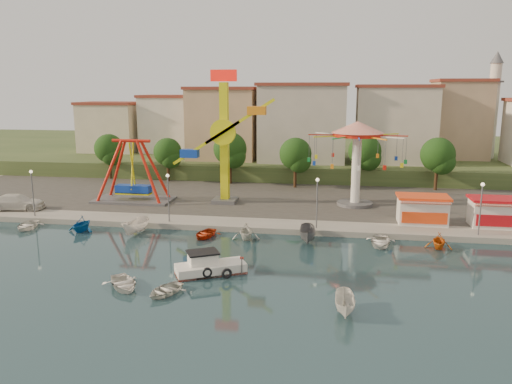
% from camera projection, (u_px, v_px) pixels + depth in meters
% --- Properties ---
extents(ground, '(200.00, 200.00, 0.00)m').
position_uv_depth(ground, '(211.00, 274.00, 40.81)').
color(ground, '#132E35').
rests_on(ground, ground).
extents(quay_deck, '(200.00, 100.00, 0.60)m').
position_uv_depth(quay_deck, '(286.00, 162.00, 100.69)').
color(quay_deck, '#9E998E').
rests_on(quay_deck, ground).
extents(asphalt_pad, '(90.00, 28.00, 0.01)m').
position_uv_depth(asphalt_pad, '(264.00, 192.00, 69.69)').
color(asphalt_pad, '#4C4944').
rests_on(asphalt_pad, quay_deck).
extents(hill_terrace, '(200.00, 60.00, 3.00)m').
position_uv_depth(hill_terrace, '(289.00, 153.00, 105.28)').
color(hill_terrace, '#384C26').
rests_on(hill_terrace, ground).
extents(pirate_ship_ride, '(10.00, 5.00, 8.00)m').
position_uv_depth(pirate_ship_ride, '(133.00, 172.00, 63.62)').
color(pirate_ship_ride, '#59595E').
rests_on(pirate_ship_ride, quay_deck).
extents(kamikaze_tower, '(8.64, 3.10, 16.50)m').
position_uv_depth(kamikaze_tower, '(228.00, 142.00, 61.75)').
color(kamikaze_tower, '#59595E').
rests_on(kamikaze_tower, quay_deck).
extents(wave_swinger, '(11.60, 11.60, 10.40)m').
position_uv_depth(wave_swinger, '(357.00, 144.00, 60.52)').
color(wave_swinger, '#59595E').
rests_on(wave_swinger, quay_deck).
extents(booth_left, '(5.40, 3.78, 3.08)m').
position_uv_depth(booth_left, '(422.00, 209.00, 53.35)').
color(booth_left, white).
rests_on(booth_left, quay_deck).
extents(booth_mid, '(5.40, 3.78, 3.08)m').
position_uv_depth(booth_mid, '(496.00, 212.00, 52.21)').
color(booth_mid, white).
rests_on(booth_mid, quay_deck).
extents(lamp_post_0, '(0.14, 0.14, 5.00)m').
position_uv_depth(lamp_post_0, '(33.00, 194.00, 56.46)').
color(lamp_post_0, '#59595E').
rests_on(lamp_post_0, quay_deck).
extents(lamp_post_1, '(0.14, 0.14, 5.00)m').
position_uv_depth(lamp_post_1, '(168.00, 199.00, 53.99)').
color(lamp_post_1, '#59595E').
rests_on(lamp_post_1, quay_deck).
extents(lamp_post_2, '(0.14, 0.14, 5.00)m').
position_uv_depth(lamp_post_2, '(317.00, 204.00, 51.51)').
color(lamp_post_2, '#59595E').
rests_on(lamp_post_2, quay_deck).
extents(lamp_post_3, '(0.14, 0.14, 5.00)m').
position_uv_depth(lamp_post_3, '(480.00, 210.00, 49.04)').
color(lamp_post_3, '#59595E').
rests_on(lamp_post_3, quay_deck).
extents(tree_0, '(4.60, 4.60, 7.19)m').
position_uv_depth(tree_0, '(109.00, 149.00, 79.47)').
color(tree_0, '#382314').
rests_on(tree_0, quay_deck).
extents(tree_1, '(4.35, 4.35, 6.80)m').
position_uv_depth(tree_1, '(168.00, 152.00, 77.27)').
color(tree_1, '#382314').
rests_on(tree_1, quay_deck).
extents(tree_2, '(5.02, 5.02, 7.85)m').
position_uv_depth(tree_2, '(230.00, 149.00, 75.16)').
color(tree_2, '#382314').
rests_on(tree_2, quay_deck).
extents(tree_3, '(4.68, 4.68, 7.32)m').
position_uv_depth(tree_3, '(295.00, 154.00, 72.28)').
color(tree_3, '#382314').
rests_on(tree_3, quay_deck).
extents(tree_4, '(4.86, 4.86, 7.60)m').
position_uv_depth(tree_4, '(365.00, 151.00, 73.59)').
color(tree_4, '#382314').
rests_on(tree_4, quay_deck).
extents(tree_5, '(4.83, 4.83, 7.54)m').
position_uv_depth(tree_5, '(438.00, 155.00, 70.29)').
color(tree_5, '#382314').
rests_on(tree_5, quay_deck).
extents(building_0, '(9.26, 9.53, 11.87)m').
position_uv_depth(building_0, '(91.00, 122.00, 88.69)').
color(building_0, beige).
rests_on(building_0, hill_terrace).
extents(building_1, '(12.33, 9.01, 8.63)m').
position_uv_depth(building_1, '(167.00, 130.00, 92.30)').
color(building_1, silver).
rests_on(building_1, hill_terrace).
extents(building_2, '(11.95, 9.28, 11.23)m').
position_uv_depth(building_2, '(237.00, 124.00, 90.56)').
color(building_2, tan).
rests_on(building_2, hill_terrace).
extents(building_3, '(12.59, 10.50, 9.20)m').
position_uv_depth(building_3, '(312.00, 132.00, 85.58)').
color(building_3, beige).
rests_on(building_3, hill_terrace).
extents(building_4, '(10.75, 9.23, 9.24)m').
position_uv_depth(building_4, '(390.00, 131.00, 86.78)').
color(building_4, beige).
rests_on(building_4, hill_terrace).
extents(building_5, '(12.77, 10.96, 11.21)m').
position_uv_depth(building_5, '(474.00, 127.00, 82.71)').
color(building_5, tan).
rests_on(building_5, hill_terrace).
extents(minaret, '(2.80, 2.80, 18.00)m').
position_uv_depth(minaret, '(493.00, 102.00, 84.89)').
color(minaret, silver).
rests_on(minaret, hill_terrace).
extents(cabin_motorboat, '(5.98, 4.53, 1.98)m').
position_uv_depth(cabin_motorboat, '(209.00, 267.00, 40.73)').
color(cabin_motorboat, white).
rests_on(cabin_motorboat, ground).
extents(rowboat_a, '(4.43, 4.62, 0.78)m').
position_uv_depth(rowboat_a, '(123.00, 283.00, 37.75)').
color(rowboat_a, white).
rests_on(rowboat_a, ground).
extents(rowboat_b, '(3.38, 3.88, 0.67)m').
position_uv_depth(rowboat_b, '(165.00, 290.00, 36.62)').
color(rowboat_b, silver).
rests_on(rowboat_b, ground).
extents(skiff, '(1.44, 3.63, 1.39)m').
position_uv_depth(skiff, '(345.00, 304.00, 33.37)').
color(skiff, silver).
rests_on(skiff, ground).
extents(van, '(6.72, 3.69, 1.85)m').
position_uv_depth(van, '(17.00, 202.00, 59.70)').
color(van, silver).
rests_on(van, quay_deck).
extents(moored_boat_0, '(3.11, 4.02, 0.77)m').
position_uv_depth(moored_boat_0, '(27.00, 225.00, 53.76)').
color(moored_boat_0, silver).
rests_on(moored_boat_0, ground).
extents(moored_boat_1, '(3.04, 3.43, 1.67)m').
position_uv_depth(moored_boat_1, '(81.00, 224.00, 52.69)').
color(moored_boat_1, '#125BA2').
rests_on(moored_boat_1, ground).
extents(moored_boat_2, '(2.46, 4.43, 1.62)m').
position_uv_depth(moored_boat_2, '(136.00, 226.00, 51.75)').
color(moored_boat_2, silver).
rests_on(moored_boat_2, ground).
extents(moored_boat_3, '(3.16, 3.93, 0.72)m').
position_uv_depth(moored_boat_3, '(205.00, 234.00, 50.70)').
color(moored_boat_3, '#B32E0E').
rests_on(moored_boat_3, ground).
extents(moored_boat_4, '(3.39, 3.72, 1.68)m').
position_uv_depth(moored_boat_4, '(246.00, 231.00, 49.95)').
color(moored_boat_4, beige).
rests_on(moored_boat_4, ground).
extents(moored_boat_5, '(1.81, 4.27, 1.62)m').
position_uv_depth(moored_boat_5, '(308.00, 234.00, 48.99)').
color(moored_boat_5, '#5B5B60').
rests_on(moored_boat_5, ground).
extents(moored_boat_6, '(3.30, 4.29, 0.82)m').
position_uv_depth(moored_boat_6, '(380.00, 241.00, 48.00)').
color(moored_boat_6, white).
rests_on(moored_boat_6, ground).
extents(moored_boat_7, '(2.93, 3.25, 1.51)m').
position_uv_depth(moored_boat_7, '(439.00, 241.00, 47.09)').
color(moored_boat_7, '#D86013').
rests_on(moored_boat_7, ground).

